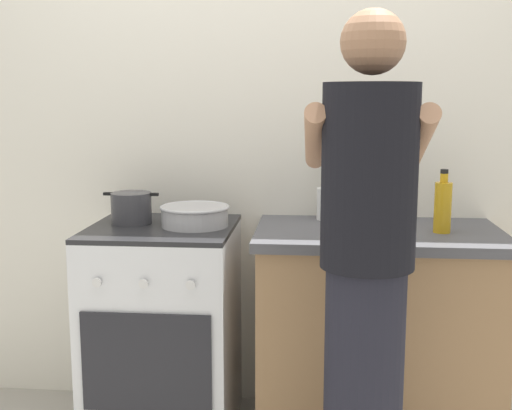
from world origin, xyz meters
TOP-DOWN VIEW (x-y plane):
  - back_wall at (0.20, 0.50)m, footprint 3.20×0.10m
  - countertop at (0.55, 0.15)m, footprint 1.00×0.60m
  - stove_range at (-0.35, 0.15)m, footprint 0.60×0.62m
  - pot at (-0.49, 0.19)m, footprint 0.24×0.17m
  - mixing_bowl at (-0.21, 0.16)m, footprint 0.29×0.29m
  - utensil_crock at (0.34, 0.36)m, footprint 0.10×0.10m
  - oil_bottle at (0.79, 0.12)m, footprint 0.07×0.07m
  - person at (0.46, -0.44)m, footprint 0.41×0.50m

SIDE VIEW (x-z plane):
  - stove_range at x=-0.35m, z-range 0.00..0.90m
  - countertop at x=0.55m, z-range 0.00..0.90m
  - person at x=0.46m, z-range 0.01..1.71m
  - mixing_bowl at x=-0.21m, z-range 0.90..0.99m
  - pot at x=-0.49m, z-range 0.90..1.03m
  - utensil_crock at x=0.34m, z-range 0.83..1.16m
  - oil_bottle at x=0.79m, z-range 0.88..1.13m
  - back_wall at x=0.20m, z-range 0.00..2.50m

